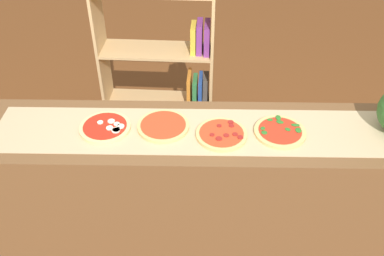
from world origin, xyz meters
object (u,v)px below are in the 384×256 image
at_px(pizza_mozzarella_0, 105,127).
at_px(pizza_pepperoni_2, 222,134).
at_px(bookshelf, 172,87).
at_px(pizza_plain_1, 163,126).
at_px(pizza_spinach_3, 280,131).

xyz_separation_m(pizza_mozzarella_0, pizza_pepperoni_2, (0.63, -0.05, -0.00)).
relative_size(pizza_mozzarella_0, bookshelf, 0.21).
distance_m(pizza_plain_1, bookshelf, 0.96).
bearing_deg(bookshelf, pizza_pepperoni_2, -71.12).
bearing_deg(bookshelf, pizza_plain_1, -89.21).
bearing_deg(bookshelf, pizza_mozzarella_0, -108.26).
distance_m(pizza_plain_1, pizza_spinach_3, 0.64).
xyz_separation_m(pizza_plain_1, pizza_pepperoni_2, (0.32, -0.07, 0.00)).
xyz_separation_m(pizza_pepperoni_2, bookshelf, (-0.33, 0.97, -0.33)).
bearing_deg(pizza_plain_1, pizza_pepperoni_2, -11.60).
distance_m(pizza_mozzarella_0, bookshelf, 1.02).
bearing_deg(pizza_pepperoni_2, pizza_mozzarella_0, 175.78).
bearing_deg(pizza_mozzarella_0, pizza_pepperoni_2, -4.22).
bearing_deg(pizza_mozzarella_0, pizza_plain_1, 3.35).
distance_m(pizza_mozzarella_0, pizza_plain_1, 0.32).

